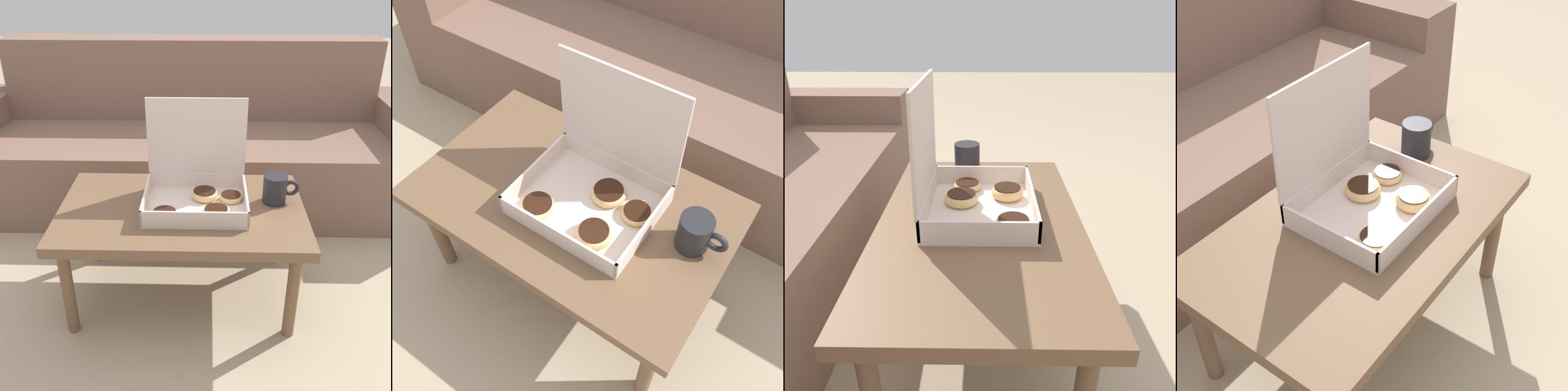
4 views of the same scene
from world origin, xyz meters
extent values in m
plane|color=tan|center=(0.00, 0.00, 0.00)|extent=(12.00, 12.00, 0.00)
cube|color=#7A5B4C|center=(1.14, 0.73, 0.28)|extent=(0.24, 0.76, 0.55)
cube|color=brown|center=(0.00, -0.07, 0.39)|extent=(0.92, 0.57, 0.04)
cylinder|color=brown|center=(0.40, -0.29, 0.18)|extent=(0.04, 0.04, 0.37)
cylinder|color=brown|center=(0.40, 0.15, 0.18)|extent=(0.04, 0.04, 0.37)
cube|color=silver|center=(0.05, -0.07, 0.41)|extent=(0.38, 0.31, 0.01)
cube|color=silver|center=(0.05, -0.22, 0.45)|extent=(0.38, 0.01, 0.06)
cube|color=silver|center=(0.05, 0.08, 0.45)|extent=(0.38, 0.01, 0.06)
cube|color=silver|center=(-0.13, -0.07, 0.45)|extent=(0.01, 0.31, 0.06)
cube|color=silver|center=(0.24, -0.07, 0.45)|extent=(0.01, 0.31, 0.06)
cube|color=silver|center=(0.05, 0.08, 0.63)|extent=(0.38, 0.01, 0.31)
torus|color=#E5BC75|center=(0.18, -0.03, 0.43)|extent=(0.09, 0.09, 0.03)
cylinder|color=black|center=(0.18, -0.03, 0.44)|extent=(0.07, 0.07, 0.01)
torus|color=#E5BC75|center=(-0.06, -0.16, 0.43)|extent=(0.09, 0.09, 0.03)
cylinder|color=black|center=(-0.06, -0.16, 0.44)|extent=(0.08, 0.08, 0.01)
torus|color=#E5BC75|center=(0.08, -0.02, 0.43)|extent=(0.10, 0.10, 0.03)
cylinder|color=black|center=(0.08, -0.02, 0.44)|extent=(0.08, 0.08, 0.02)
torus|color=#E5BC75|center=(0.13, -0.15, 0.43)|extent=(0.10, 0.10, 0.04)
cylinder|color=black|center=(0.13, -0.15, 0.44)|extent=(0.08, 0.08, 0.02)
cylinder|color=#232328|center=(0.35, -0.02, 0.46)|extent=(0.09, 0.09, 0.11)
torus|color=#232328|center=(0.41, -0.02, 0.47)|extent=(0.06, 0.02, 0.06)
camera|label=1|loc=(0.09, -1.55, 1.26)|focal=42.00mm
camera|label=2|loc=(0.49, -0.72, 1.44)|focal=42.00mm
camera|label=3|loc=(-0.94, -0.09, 0.93)|focal=35.00mm
camera|label=4|loc=(-0.86, -0.73, 1.35)|focal=50.00mm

